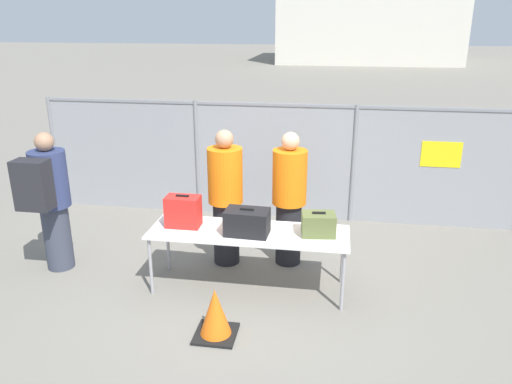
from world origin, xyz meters
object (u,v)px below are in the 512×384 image
suitcase_black (247,222)px  security_worker_far (289,198)px  inspection_table (249,235)px  traffic_cone (215,314)px  traveler_hooded (49,198)px  suitcase_red (183,211)px  security_worker_near (226,196)px  utility_trailer (350,165)px  suitcase_olive (318,224)px

suitcase_black → security_worker_far: 0.94m
inspection_table → traffic_cone: (-0.18, -1.01, -0.46)m
traveler_hooded → suitcase_red: bearing=-21.4°
security_worker_near → utility_trailer: 4.25m
suitcase_black → traffic_cone: size_ratio=0.96×
traveler_hooded → security_worker_near: bearing=-5.0°
inspection_table → utility_trailer: (1.30, 4.50, -0.35)m
suitcase_black → suitcase_olive: bearing=7.8°
utility_trailer → traffic_cone: size_ratio=6.36×
suitcase_red → traffic_cone: bearing=-59.0°
suitcase_red → suitcase_olive: 1.63m
security_worker_near → utility_trailer: bearing=-99.1°
traveler_hooded → utility_trailer: 5.91m
inspection_table → traveler_hooded: size_ratio=1.29×
security_worker_near → security_worker_far: 0.83m
inspection_table → suitcase_black: (-0.00, -0.08, 0.20)m
security_worker_near → security_worker_far: security_worker_near is taller
traffic_cone → security_worker_near: bearing=98.3°
security_worker_near → utility_trailer: security_worker_near is taller
suitcase_olive → utility_trailer: suitcase_olive is taller
suitcase_black → traffic_cone: 1.16m
suitcase_olive → security_worker_far: 0.85m
inspection_table → utility_trailer: 4.70m
utility_trailer → traffic_cone: bearing=-104.9°
suitcase_red → security_worker_far: 1.42m
security_worker_far → security_worker_near: bearing=38.1°
traveler_hooded → security_worker_far: traveler_hooded is taller
security_worker_near → security_worker_far: bearing=-156.9°
suitcase_black → utility_trailer: (1.30, 4.58, -0.55)m
inspection_table → suitcase_olive: bearing=2.5°
suitcase_red → suitcase_black: bearing=-8.0°
suitcase_olive → security_worker_near: bearing=153.5°
suitcase_red → security_worker_far: size_ratio=0.23×
suitcase_olive → suitcase_red: bearing=180.0°
traffic_cone → suitcase_red: bearing=121.0°
suitcase_red → traveler_hooded: bearing=178.3°
suitcase_red → traffic_cone: (0.63, -1.05, -0.70)m
suitcase_black → suitcase_olive: size_ratio=1.24×
suitcase_olive → traveler_hooded: (-3.40, 0.05, 0.12)m
suitcase_red → utility_trailer: size_ratio=0.12×
utility_trailer → security_worker_near: bearing=-114.0°
utility_trailer → inspection_table: bearing=-106.1°
traveler_hooded → security_worker_near: (2.16, 0.57, -0.06)m
security_worker_near → inspection_table: bearing=137.5°
suitcase_olive → utility_trailer: (0.48, 4.47, -0.53)m
suitcase_black → traveler_hooded: 2.59m
inspection_table → suitcase_olive: 0.84m
suitcase_black → security_worker_near: (-0.42, 0.73, 0.04)m
suitcase_olive → traffic_cone: size_ratio=0.77×
suitcase_olive → security_worker_far: bearing=119.2°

